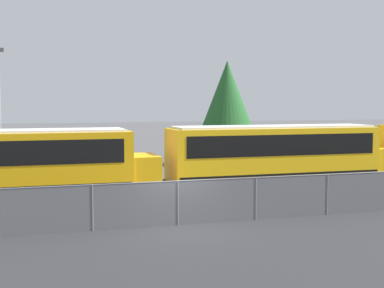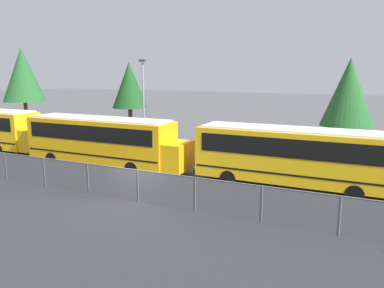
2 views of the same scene
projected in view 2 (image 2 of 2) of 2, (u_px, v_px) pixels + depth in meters
name	position (u px, v px, depth m)	size (l,w,h in m)	color
ground_plane	(139.00, 202.00, 18.51)	(200.00, 200.00, 0.00)	#4C4C4F
road_strip	(45.00, 255.00, 13.17)	(95.80, 12.00, 0.01)	#2B2B2D
fence	(138.00, 186.00, 18.35)	(61.87, 0.07, 1.66)	#9EA0A5
school_bus_1	(103.00, 138.00, 24.94)	(11.90, 2.51, 3.35)	#EDA80F
school_bus_2	(297.00, 154.00, 20.24)	(11.90, 2.51, 3.35)	yellow
light_pole	(143.00, 101.00, 30.48)	(0.60, 0.24, 7.33)	gray
tree_0	(349.00, 92.00, 29.78)	(4.18, 4.18, 7.48)	#51381E
tree_1	(129.00, 85.00, 39.08)	(3.66, 3.66, 7.37)	#51381E
tree_2	(23.00, 75.00, 44.35)	(4.85, 4.85, 9.18)	#51381E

